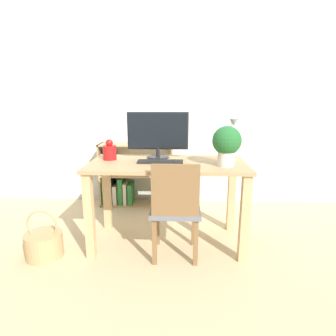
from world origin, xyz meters
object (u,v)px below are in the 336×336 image
Objects in this scene: potted_plant at (227,143)px; chair at (175,207)px; bookshelf at (125,180)px; desk_lamp at (232,136)px; basket at (44,244)px; keyboard at (160,162)px; vase at (110,151)px; monitor at (158,133)px.

chair is (-0.41, -0.14, -0.49)m from potted_plant.
potted_plant reaches higher than bookshelf.
basket is (-1.57, -0.31, -0.87)m from desk_lamp.
chair is 1.39m from bookshelf.
keyboard is 0.43m from chair.
bookshelf is at bearing 134.12° from potted_plant.
keyboard is 0.95× the size of basket.
keyboard is at bearing -176.68° from desk_lamp.
keyboard is 0.58m from potted_plant.
potted_plant is at bearing -45.88° from bookshelf.
vase is at bearing 37.56° from basket.
vase is 1.03m from potted_plant.
keyboard is (0.03, -0.20, -0.22)m from monitor.
vase is at bearing -86.86° from bookshelf.
desk_lamp is 0.45× the size of chair.
keyboard is at bearing -13.20° from vase.
monitor is at bearing 27.00° from basket.
desk_lamp is 1.61m from bookshelf.
keyboard is at bearing 168.57° from potted_plant.
desk_lamp is at bearing 11.11° from basket.
keyboard is at bearing 124.12° from chair.
desk_lamp is 0.42× the size of bookshelf.
bookshelf is 2.16× the size of basket.
chair is 0.93× the size of bookshelf.
vase is at bearing -168.15° from monitor.
keyboard is 1.19m from basket.
keyboard is 0.48m from vase.
chair is (0.17, -0.45, -0.54)m from monitor.
keyboard is at bearing -80.27° from monitor.
monitor is 0.72m from chair.
keyboard is 1.20× the size of potted_plant.
potted_plant is (-0.07, -0.14, -0.04)m from desk_lamp.
potted_plant is 0.37× the size of bookshelf.
basket is at bearing -153.00° from monitor.
desk_lamp reaches higher than vase.
keyboard is 1.19m from bookshelf.
chair is at bearing -61.74° from keyboard.
chair is at bearing 1.06° from basket.
desk_lamp is 0.17m from potted_plant.
potted_plant reaches higher than chair.
monitor is 3.02× the size of vase.
keyboard reaches higher than bookshelf.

